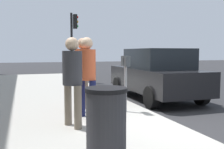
{
  "coord_description": "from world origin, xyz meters",
  "views": [
    {
      "loc": [
        -4.52,
        3.1,
        1.65
      ],
      "look_at": [
        1.91,
        0.85,
        1.06
      ],
      "focal_mm": 41.61,
      "sensor_mm": 36.0,
      "label": 1
    }
  ],
  "objects_px": {
    "pedestrian_bystander": "(72,74)",
    "trash_bin": "(106,123)",
    "traffic_signal": "(73,35)",
    "pedestrian_at_meter": "(87,70)",
    "parking_officer": "(83,67)",
    "parked_sedan_near": "(156,74)",
    "parking_meter": "(126,72)"
  },
  "relations": [
    {
      "from": "pedestrian_bystander",
      "to": "parking_officer",
      "type": "xyz_separation_m",
      "value": [
        1.4,
        -0.53,
        0.05
      ]
    },
    {
      "from": "traffic_signal",
      "to": "parked_sedan_near",
      "type": "bearing_deg",
      "value": -163.56
    },
    {
      "from": "pedestrian_at_meter",
      "to": "parked_sedan_near",
      "type": "bearing_deg",
      "value": 14.14
    },
    {
      "from": "parking_meter",
      "to": "parked_sedan_near",
      "type": "relative_size",
      "value": 0.32
    },
    {
      "from": "trash_bin",
      "to": "parked_sedan_near",
      "type": "bearing_deg",
      "value": -35.65
    },
    {
      "from": "parked_sedan_near",
      "to": "traffic_signal",
      "type": "relative_size",
      "value": 1.23
    },
    {
      "from": "pedestrian_bystander",
      "to": "traffic_signal",
      "type": "xyz_separation_m",
      "value": [
        8.9,
        -1.74,
        1.36
      ]
    },
    {
      "from": "pedestrian_bystander",
      "to": "parked_sedan_near",
      "type": "bearing_deg",
      "value": 20.99
    },
    {
      "from": "trash_bin",
      "to": "traffic_signal",
      "type": "bearing_deg",
      "value": -8.56
    },
    {
      "from": "parking_meter",
      "to": "traffic_signal",
      "type": "bearing_deg",
      "value": -1.69
    },
    {
      "from": "pedestrian_bystander",
      "to": "parking_officer",
      "type": "height_order",
      "value": "parking_officer"
    },
    {
      "from": "pedestrian_at_meter",
      "to": "trash_bin",
      "type": "relative_size",
      "value": 1.82
    },
    {
      "from": "pedestrian_bystander",
      "to": "trash_bin",
      "type": "xyz_separation_m",
      "value": [
        -1.71,
        -0.15,
        -0.55
      ]
    },
    {
      "from": "pedestrian_at_meter",
      "to": "parking_officer",
      "type": "xyz_separation_m",
      "value": [
        0.78,
        -0.08,
        0.02
      ]
    },
    {
      "from": "trash_bin",
      "to": "pedestrian_at_meter",
      "type": "bearing_deg",
      "value": -7.36
    },
    {
      "from": "parking_officer",
      "to": "traffic_signal",
      "type": "bearing_deg",
      "value": 111.83
    },
    {
      "from": "pedestrian_bystander",
      "to": "traffic_signal",
      "type": "bearing_deg",
      "value": 59.67
    },
    {
      "from": "parking_meter",
      "to": "parking_officer",
      "type": "height_order",
      "value": "parking_officer"
    },
    {
      "from": "traffic_signal",
      "to": "trash_bin",
      "type": "distance_m",
      "value": 10.9
    },
    {
      "from": "trash_bin",
      "to": "parking_meter",
      "type": "bearing_deg",
      "value": -27.49
    },
    {
      "from": "parking_officer",
      "to": "parked_sedan_near",
      "type": "xyz_separation_m",
      "value": [
        1.56,
        -2.97,
        -0.37
      ]
    },
    {
      "from": "parking_meter",
      "to": "trash_bin",
      "type": "distance_m",
      "value": 2.99
    },
    {
      "from": "parking_meter",
      "to": "pedestrian_at_meter",
      "type": "height_order",
      "value": "pedestrian_at_meter"
    },
    {
      "from": "pedestrian_bystander",
      "to": "parked_sedan_near",
      "type": "height_order",
      "value": "pedestrian_bystander"
    },
    {
      "from": "pedestrian_bystander",
      "to": "parking_officer",
      "type": "distance_m",
      "value": 1.5
    },
    {
      "from": "pedestrian_at_meter",
      "to": "traffic_signal",
      "type": "height_order",
      "value": "traffic_signal"
    },
    {
      "from": "parking_meter",
      "to": "traffic_signal",
      "type": "relative_size",
      "value": 0.39
    },
    {
      "from": "pedestrian_at_meter",
      "to": "traffic_signal",
      "type": "distance_m",
      "value": 8.49
    },
    {
      "from": "pedestrian_at_meter",
      "to": "pedestrian_bystander",
      "type": "xyz_separation_m",
      "value": [
        -0.62,
        0.45,
        -0.03
      ]
    },
    {
      "from": "traffic_signal",
      "to": "trash_bin",
      "type": "height_order",
      "value": "traffic_signal"
    },
    {
      "from": "parking_officer",
      "to": "parked_sedan_near",
      "type": "distance_m",
      "value": 3.37
    },
    {
      "from": "pedestrian_bystander",
      "to": "parked_sedan_near",
      "type": "xyz_separation_m",
      "value": [
        2.96,
        -3.5,
        -0.32
      ]
    }
  ]
}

